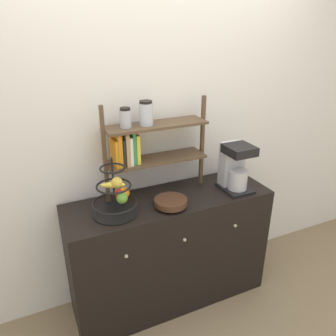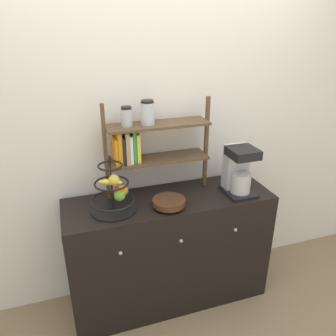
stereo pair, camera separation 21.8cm
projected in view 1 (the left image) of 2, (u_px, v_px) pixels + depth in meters
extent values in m
plane|color=#847051|center=(182.00, 316.00, 2.44)|extent=(12.00, 12.00, 0.00)
cube|color=silver|center=(154.00, 130.00, 2.34)|extent=(7.00, 0.05, 2.60)
cube|color=black|center=(169.00, 250.00, 2.46)|extent=(1.46, 0.46, 0.88)
sphere|color=#B2AD8C|center=(126.00, 256.00, 2.01)|extent=(0.02, 0.02, 0.02)
sphere|color=#B2AD8C|center=(185.00, 240.00, 2.16)|extent=(0.02, 0.02, 0.02)
sphere|color=#B2AD8C|center=(235.00, 226.00, 2.31)|extent=(0.02, 0.02, 0.02)
cube|color=black|center=(235.00, 188.00, 2.40)|extent=(0.20, 0.24, 0.02)
cube|color=#B7B7BC|center=(232.00, 163.00, 2.39)|extent=(0.17, 0.10, 0.32)
cylinder|color=#B7B7BC|center=(238.00, 179.00, 2.35)|extent=(0.14, 0.14, 0.14)
cube|color=black|center=(240.00, 150.00, 2.27)|extent=(0.19, 0.19, 0.06)
cylinder|color=black|center=(116.00, 213.00, 2.09)|extent=(0.29, 0.29, 0.01)
cylinder|color=black|center=(114.00, 186.00, 2.02)|extent=(0.01, 0.01, 0.38)
torus|color=black|center=(115.00, 203.00, 2.06)|extent=(0.29, 0.29, 0.01)
torus|color=black|center=(114.00, 186.00, 2.02)|extent=(0.22, 0.22, 0.01)
torus|color=black|center=(112.00, 168.00, 1.97)|extent=(0.16, 0.16, 0.01)
sphere|color=red|center=(119.00, 195.00, 2.09)|extent=(0.07, 0.07, 0.07)
sphere|color=#6BAD33|center=(122.00, 198.00, 2.05)|extent=(0.07, 0.07, 0.07)
sphere|color=orange|center=(124.00, 193.00, 2.11)|extent=(0.08, 0.08, 0.08)
ellipsoid|color=yellow|center=(113.00, 185.00, 1.98)|extent=(0.15, 0.09, 0.04)
sphere|color=gold|center=(117.00, 183.00, 1.98)|extent=(0.07, 0.07, 0.07)
cylinder|color=#422819|center=(171.00, 205.00, 2.17)|extent=(0.12, 0.12, 0.02)
cylinder|color=#422819|center=(171.00, 202.00, 2.16)|extent=(0.22, 0.22, 0.04)
cube|color=brown|center=(105.00, 157.00, 2.10)|extent=(0.02, 0.02, 0.67)
cube|color=brown|center=(202.00, 141.00, 2.37)|extent=(0.02, 0.02, 0.67)
cube|color=brown|center=(157.00, 159.00, 2.27)|extent=(0.69, 0.20, 0.02)
cube|color=brown|center=(156.00, 125.00, 2.17)|extent=(0.69, 0.20, 0.02)
cube|color=orange|center=(114.00, 152.00, 2.12)|extent=(0.02, 0.15, 0.18)
cube|color=orange|center=(118.00, 149.00, 2.12)|extent=(0.03, 0.14, 0.22)
cube|color=black|center=(121.00, 151.00, 2.13)|extent=(0.02, 0.16, 0.18)
cube|color=tan|center=(125.00, 148.00, 2.14)|extent=(0.02, 0.16, 0.22)
cube|color=white|center=(128.00, 149.00, 2.15)|extent=(0.02, 0.15, 0.19)
cube|color=#2D8C47|center=(132.00, 147.00, 2.15)|extent=(0.02, 0.13, 0.22)
cube|color=yellow|center=(136.00, 148.00, 2.17)|extent=(0.02, 0.12, 0.20)
cylinder|color=#ADB2B7|center=(126.00, 119.00, 2.06)|extent=(0.07, 0.07, 0.11)
cylinder|color=black|center=(125.00, 109.00, 2.04)|extent=(0.07, 0.07, 0.02)
cylinder|color=silver|center=(146.00, 114.00, 2.11)|extent=(0.09, 0.09, 0.14)
cylinder|color=black|center=(146.00, 102.00, 2.08)|extent=(0.08, 0.08, 0.02)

